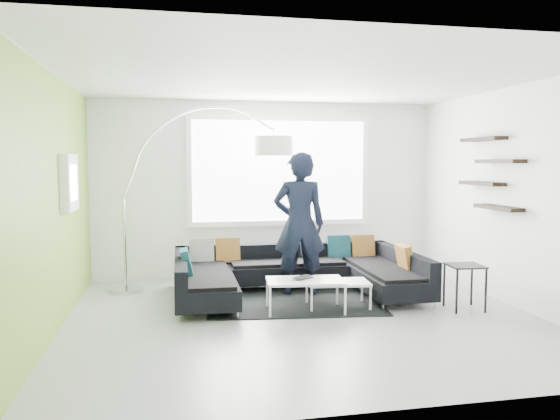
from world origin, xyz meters
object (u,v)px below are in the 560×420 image
Objects in this scene: coffee_table at (322,294)px; sectional_sofa at (296,275)px; arc_lamp at (124,199)px; person at (299,224)px; side_table at (464,287)px; laptop at (306,278)px.

sectional_sofa is at bearing 110.11° from coffee_table.
sectional_sofa reaches higher than coffee_table.
arc_lamp is at bearing 162.43° from sectional_sofa.
sectional_sofa is at bearing -16.47° from arc_lamp.
arc_lamp reaches higher than sectional_sofa.
person is (2.38, -0.63, -0.34)m from arc_lamp.
coffee_table is 1.78m from side_table.
laptop is at bearing 87.60° from person.
person is (-0.10, 0.82, 0.79)m from coffee_table.
side_table is 2.30m from person.
arc_lamp is 4.71m from side_table.
arc_lamp reaches higher than person.
person is at bearing 43.47° from laptop.
side_table is (4.23, -1.81, -1.04)m from arc_lamp.
arc_lamp is at bearing 156.80° from side_table.
side_table is (1.92, -1.04, -0.03)m from sectional_sofa.
laptop is (-0.05, -0.71, 0.10)m from sectional_sofa.
sectional_sofa is 8.79× the size of laptop.
arc_lamp is (-2.48, 1.45, 1.13)m from coffee_table.
side_table is at bearing 153.16° from person.
side_table is at bearing -27.65° from sectional_sofa.
arc_lamp reaches higher than side_table.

